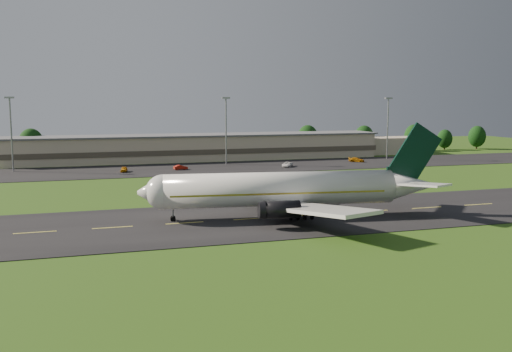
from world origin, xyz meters
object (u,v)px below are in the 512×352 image
object	(u,v)px
airliner	(285,190)
light_mast_west	(11,125)
service_vehicle_d	(356,160)
light_mast_east	(388,121)
service_vehicle_a	(124,169)
light_mast_centre	(226,123)
terminal	(218,147)
service_vehicle_c	(287,164)
service_vehicle_b	(181,167)

from	to	relation	value
airliner	light_mast_west	size ratio (longest dim) A/B	2.51
light_mast_west	service_vehicle_d	world-z (taller)	light_mast_west
light_mast_east	service_vehicle_a	world-z (taller)	light_mast_east
light_mast_west	service_vehicle_a	bearing A→B (deg)	-19.75
light_mast_centre	light_mast_east	bearing A→B (deg)	0.00
terminal	light_mast_centre	distance (m)	18.45
service_vehicle_d	light_mast_east	bearing A→B (deg)	-31.51
terminal	light_mast_west	size ratio (longest dim) A/B	7.13
service_vehicle_a	service_vehicle_c	world-z (taller)	service_vehicle_a
light_mast_centre	service_vehicle_b	bearing A→B (deg)	-148.07
service_vehicle_b	service_vehicle_d	bearing A→B (deg)	-97.39
light_mast_east	service_vehicle_d	distance (m)	19.34
airliner	terminal	world-z (taller)	airliner
light_mast_east	light_mast_centre	bearing A→B (deg)	180.00
terminal	light_mast_centre	xyz separation A→B (m)	(-1.40, -16.18, 8.75)
light_mast_centre	service_vehicle_d	world-z (taller)	light_mast_centre
light_mast_east	service_vehicle_c	world-z (taller)	light_mast_east
light_mast_east	service_vehicle_c	size ratio (longest dim) A/B	4.05
light_mast_east	airliner	bearing A→B (deg)	-129.16
service_vehicle_b	light_mast_east	bearing A→B (deg)	-93.57
light_mast_west	service_vehicle_a	distance (m)	32.87
light_mast_centre	service_vehicle_c	size ratio (longest dim) A/B	4.05
light_mast_centre	service_vehicle_c	xyz separation A→B (m)	(15.40, -11.87, -11.94)
light_mast_west	service_vehicle_d	xyz separation A→B (m)	(100.91, -5.75, -11.93)
airliner	service_vehicle_c	world-z (taller)	airliner
terminal	service_vehicle_d	bearing A→B (deg)	-29.04
airliner	light_mast_east	size ratio (longest dim) A/B	2.51
light_mast_centre	service_vehicle_c	world-z (taller)	light_mast_centre
service_vehicle_c	service_vehicle_d	distance (m)	26.24
airliner	terminal	xyz separation A→B (m)	(11.66, 96.29, -0.67)
light_mast_west	light_mast_east	size ratio (longest dim) A/B	1.00
terminal	service_vehicle_b	world-z (taller)	terminal
service_vehicle_a	service_vehicle_b	world-z (taller)	service_vehicle_a
service_vehicle_a	service_vehicle_d	bearing A→B (deg)	13.37
light_mast_east	service_vehicle_d	size ratio (longest dim) A/B	4.15
service_vehicle_a	airliner	bearing A→B (deg)	-63.58
service_vehicle_c	service_vehicle_d	size ratio (longest dim) A/B	1.02
light_mast_east	service_vehicle_b	world-z (taller)	light_mast_east
airliner	service_vehicle_b	xyz separation A→B (m)	(-5.38, 70.37, -3.91)
terminal	light_mast_east	world-z (taller)	light_mast_east
light_mast_centre	service_vehicle_c	distance (m)	22.81
service_vehicle_a	service_vehicle_b	xyz separation A→B (m)	(15.54, 0.61, -0.06)
airliner	light_mast_east	xyz separation A→B (m)	(65.25, 80.11, 8.08)
light_mast_centre	service_vehicle_d	distance (m)	43.00
terminal	service_vehicle_a	xyz separation A→B (m)	(-32.58, -26.53, -3.18)
light_mast_west	service_vehicle_d	size ratio (longest dim) A/B	4.15
light_mast_west	service_vehicle_b	size ratio (longest dim) A/B	5.15
service_vehicle_c	service_vehicle_d	world-z (taller)	service_vehicle_d
light_mast_centre	light_mast_east	distance (m)	55.00
service_vehicle_b	service_vehicle_d	world-z (taller)	service_vehicle_d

